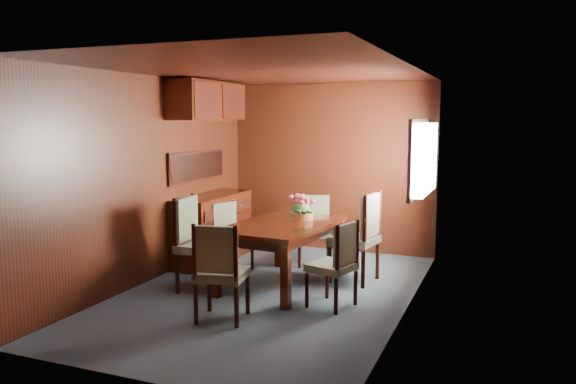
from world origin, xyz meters
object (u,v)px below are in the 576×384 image
at_px(sideboard, 213,228).
at_px(dining_table, 282,232).
at_px(chair_right_near, 337,260).
at_px(chair_left_near, 196,238).
at_px(flower_centerpiece, 301,207).
at_px(chair_head, 219,267).

relative_size(sideboard, dining_table, 0.86).
bearing_deg(chair_right_near, chair_left_near, 105.24).
height_order(chair_right_near, flower_centerpiece, flower_centerpiece).
distance_m(dining_table, chair_head, 1.31).
bearing_deg(chair_head, flower_centerpiece, 71.97).
bearing_deg(sideboard, dining_table, -27.78).
xyz_separation_m(sideboard, chair_right_near, (2.08, -1.18, 0.04)).
bearing_deg(dining_table, flower_centerpiece, 73.98).
height_order(dining_table, flower_centerpiece, flower_centerpiece).
xyz_separation_m(dining_table, flower_centerpiece, (0.12, 0.30, 0.25)).
relative_size(chair_left_near, chair_right_near, 1.18).
bearing_deg(sideboard, chair_right_near, -29.46).
relative_size(dining_table, flower_centerpiece, 5.45).
relative_size(dining_table, chair_left_near, 1.55).
relative_size(sideboard, flower_centerpiece, 4.67).
xyz_separation_m(dining_table, chair_left_near, (-0.84, -0.48, -0.04)).
bearing_deg(chair_left_near, chair_head, 37.39).
bearing_deg(chair_left_near, flower_centerpiece, 124.50).
distance_m(sideboard, dining_table, 1.45).
height_order(dining_table, chair_right_near, chair_right_near).
distance_m(sideboard, chair_left_near, 1.24).
xyz_separation_m(sideboard, chair_left_near, (0.44, -1.16, 0.14)).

